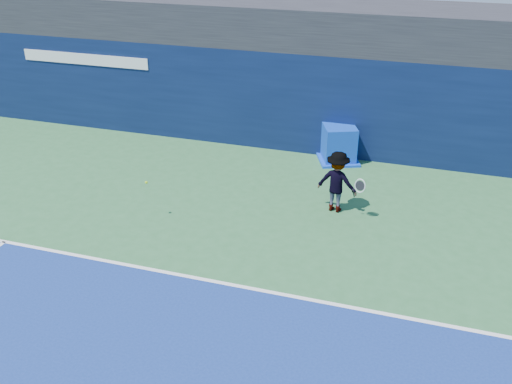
# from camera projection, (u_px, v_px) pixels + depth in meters

# --- Properties ---
(baseline) EXTENTS (24.00, 0.10, 0.01)m
(baseline) POSITION_uv_depth(u_px,v_px,m) (211.00, 281.00, 11.54)
(baseline) COLOR white
(baseline) RESTS_ON ground
(stadium_band) EXTENTS (36.00, 3.00, 1.20)m
(stadium_band) POSITION_uv_depth(u_px,v_px,m) (310.00, 23.00, 17.13)
(stadium_band) COLOR black
(stadium_band) RESTS_ON back_wall_assembly
(back_wall_assembly) EXTENTS (36.00, 1.03, 3.00)m
(back_wall_assembly) POSITION_uv_depth(u_px,v_px,m) (300.00, 100.00, 17.23)
(back_wall_assembly) COLOR #0A1537
(back_wall_assembly) RESTS_ON ground
(equipment_cart) EXTENTS (1.46, 1.46, 1.08)m
(equipment_cart) POSITION_uv_depth(u_px,v_px,m) (339.00, 145.00, 16.70)
(equipment_cart) COLOR #0C36B3
(equipment_cart) RESTS_ON ground
(tennis_player) EXTENTS (1.28, 0.75, 1.56)m
(tennis_player) POSITION_uv_depth(u_px,v_px,m) (337.00, 182.00, 13.86)
(tennis_player) COLOR white
(tennis_player) RESTS_ON ground
(tennis_ball) EXTENTS (0.07, 0.07, 0.07)m
(tennis_ball) POSITION_uv_depth(u_px,v_px,m) (146.00, 182.00, 13.42)
(tennis_ball) COLOR #A3CF17
(tennis_ball) RESTS_ON ground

